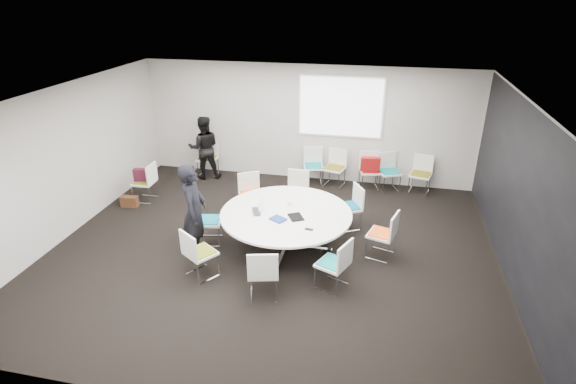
% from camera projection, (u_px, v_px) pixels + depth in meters
% --- Properties ---
extents(room_shell, '(8.08, 7.08, 2.88)m').
position_uv_depth(room_shell, '(277.00, 180.00, 7.66)').
color(room_shell, black).
rests_on(room_shell, ground).
extents(conference_table, '(2.36, 2.36, 0.73)m').
position_uv_depth(conference_table, '(286.00, 221.00, 8.09)').
color(conference_table, silver).
rests_on(conference_table, ground).
extents(projection_screen, '(1.90, 0.03, 1.35)m').
position_uv_depth(projection_screen, '(341.00, 107.00, 10.42)').
color(projection_screen, white).
rests_on(projection_screen, room_shell).
extents(chair_ring_a, '(0.56, 0.57, 0.88)m').
position_uv_depth(chair_ring_a, '(381.00, 243.00, 7.95)').
color(chair_ring_a, silver).
rests_on(chair_ring_a, ground).
extents(chair_ring_b, '(0.61, 0.62, 0.88)m').
position_uv_depth(chair_ring_b, '(348.00, 215.00, 8.91)').
color(chair_ring_b, silver).
rests_on(chair_ring_b, ground).
extents(chair_ring_c, '(0.48, 0.47, 0.88)m').
position_uv_depth(chair_ring_c, '(296.00, 199.00, 9.57)').
color(chair_ring_c, silver).
rests_on(chair_ring_c, ground).
extents(chair_ring_d, '(0.62, 0.61, 0.88)m').
position_uv_depth(chair_ring_d, '(251.00, 202.00, 9.43)').
color(chair_ring_d, silver).
rests_on(chair_ring_d, ground).
extents(chair_ring_e, '(0.53, 0.54, 0.88)m').
position_uv_depth(chair_ring_e, '(209.00, 229.00, 8.40)').
color(chair_ring_e, silver).
rests_on(chair_ring_e, ground).
extents(chair_ring_f, '(0.63, 0.63, 0.88)m').
position_uv_depth(chair_ring_f, '(201.00, 262.00, 7.40)').
color(chair_ring_f, silver).
rests_on(chair_ring_f, ground).
extents(chair_ring_g, '(0.55, 0.55, 0.88)m').
position_uv_depth(chair_ring_g, '(264.00, 281.00, 6.91)').
color(chair_ring_g, silver).
rests_on(chair_ring_g, ground).
extents(chair_ring_h, '(0.60, 0.60, 0.88)m').
position_uv_depth(chair_ring_h, '(333.00, 273.00, 7.11)').
color(chair_ring_h, silver).
rests_on(chair_ring_h, ground).
extents(chair_back_a, '(0.55, 0.54, 0.88)m').
position_uv_depth(chair_back_a, '(313.00, 173.00, 10.92)').
color(chair_back_a, silver).
rests_on(chair_back_a, ground).
extents(chair_back_b, '(0.56, 0.55, 0.88)m').
position_uv_depth(chair_back_b, '(334.00, 175.00, 10.81)').
color(chair_back_b, silver).
rests_on(chair_back_b, ground).
extents(chair_back_c, '(0.55, 0.54, 0.88)m').
position_uv_depth(chair_back_c, '(369.00, 177.00, 10.66)').
color(chair_back_c, silver).
rests_on(chair_back_c, ground).
extents(chair_back_d, '(0.60, 0.60, 0.88)m').
position_uv_depth(chair_back_d, '(388.00, 179.00, 10.58)').
color(chair_back_d, silver).
rests_on(chair_back_d, ground).
extents(chair_back_e, '(0.56, 0.55, 0.88)m').
position_uv_depth(chair_back_e, '(420.00, 181.00, 10.44)').
color(chair_back_e, silver).
rests_on(chair_back_e, ground).
extents(chair_spare_left, '(0.46, 0.47, 0.88)m').
position_uv_depth(chair_spare_left, '(146.00, 189.00, 10.04)').
color(chair_spare_left, silver).
rests_on(chair_spare_left, ground).
extents(chair_person_back, '(0.46, 0.45, 0.88)m').
position_uv_depth(chair_person_back, '(208.00, 165.00, 11.41)').
color(chair_person_back, silver).
rests_on(chair_person_back, ground).
extents(person_main, '(0.52, 0.70, 1.76)m').
position_uv_depth(person_main, '(194.00, 212.00, 7.69)').
color(person_main, black).
rests_on(person_main, ground).
extents(person_back, '(0.94, 0.84, 1.58)m').
position_uv_depth(person_back, '(204.00, 148.00, 11.05)').
color(person_back, black).
rests_on(person_back, ground).
extents(laptop, '(0.32, 0.38, 0.03)m').
position_uv_depth(laptop, '(259.00, 211.00, 8.03)').
color(laptop, '#333338').
rests_on(laptop, conference_table).
extents(laptop_lid, '(0.03, 0.30, 0.22)m').
position_uv_depth(laptop_lid, '(261.00, 203.00, 8.09)').
color(laptop_lid, silver).
rests_on(laptop_lid, conference_table).
extents(notebook_black, '(0.34, 0.37, 0.02)m').
position_uv_depth(notebook_black, '(296.00, 217.00, 7.84)').
color(notebook_black, black).
rests_on(notebook_black, conference_table).
extents(tablet_folio, '(0.33, 0.30, 0.03)m').
position_uv_depth(tablet_folio, '(278.00, 219.00, 7.76)').
color(tablet_folio, navy).
rests_on(tablet_folio, conference_table).
extents(papers_right, '(0.36, 0.31, 0.00)m').
position_uv_depth(papers_right, '(317.00, 207.00, 8.20)').
color(papers_right, white).
rests_on(papers_right, conference_table).
extents(papers_front, '(0.36, 0.33, 0.00)m').
position_uv_depth(papers_front, '(323.00, 220.00, 7.75)').
color(papers_front, white).
rests_on(papers_front, conference_table).
extents(cup, '(0.08, 0.08, 0.09)m').
position_uv_depth(cup, '(290.00, 203.00, 8.26)').
color(cup, white).
rests_on(cup, conference_table).
extents(phone, '(0.15, 0.09, 0.01)m').
position_uv_depth(phone, '(309.00, 229.00, 7.45)').
color(phone, black).
rests_on(phone, conference_table).
extents(maroon_bag, '(0.42, 0.21, 0.28)m').
position_uv_depth(maroon_bag, '(143.00, 175.00, 9.90)').
color(maroon_bag, '#451225').
rests_on(maroon_bag, chair_spare_left).
extents(brown_bag, '(0.37, 0.20, 0.24)m').
position_uv_depth(brown_bag, '(129.00, 202.00, 9.82)').
color(brown_bag, '#462816').
rests_on(brown_bag, ground).
extents(red_jacket, '(0.46, 0.23, 0.36)m').
position_uv_depth(red_jacket, '(370.00, 164.00, 10.28)').
color(red_jacket, '#A21414').
rests_on(red_jacket, chair_back_c).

